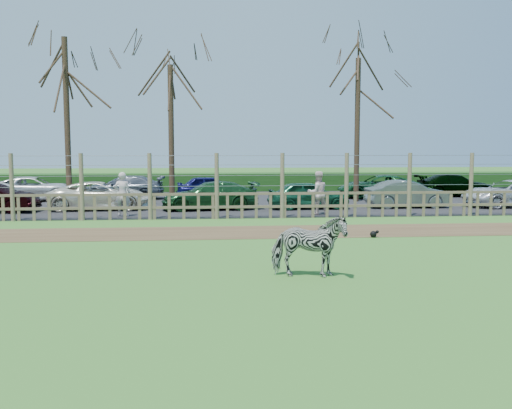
{
  "coord_description": "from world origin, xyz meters",
  "views": [
    {
      "loc": [
        -0.43,
        -13.55,
        2.75
      ],
      "look_at": [
        1.0,
        2.5,
        1.1
      ],
      "focal_mm": 40.0,
      "sensor_mm": 36.0,
      "label": 1
    }
  ],
  "objects": [
    {
      "name": "ground",
      "position": [
        0.0,
        0.0,
        0.0
      ],
      "size": [
        120.0,
        120.0,
        0.0
      ],
      "primitive_type": "plane",
      "color": "#63A33F",
      "rests_on": "ground"
    },
    {
      "name": "dirt_strip",
      "position": [
        0.0,
        4.5,
        0.01
      ],
      "size": [
        34.0,
        2.8,
        0.01
      ],
      "primitive_type": "cube",
      "color": "brown",
      "rests_on": "ground"
    },
    {
      "name": "asphalt",
      "position": [
        0.0,
        14.5,
        0.02
      ],
      "size": [
        44.0,
        13.0,
        0.04
      ],
      "primitive_type": "cube",
      "color": "#232326",
      "rests_on": "ground"
    },
    {
      "name": "hedge",
      "position": [
        0.0,
        21.5,
        0.55
      ],
      "size": [
        46.0,
        2.0,
        1.1
      ],
      "primitive_type": "cube",
      "color": "#1E4716",
      "rests_on": "ground"
    },
    {
      "name": "fence",
      "position": [
        0.0,
        8.0,
        0.8
      ],
      "size": [
        30.16,
        0.16,
        2.5
      ],
      "color": "brown",
      "rests_on": "ground"
    },
    {
      "name": "tree_left",
      "position": [
        -6.5,
        12.5,
        5.62
      ],
      "size": [
        4.8,
        4.8,
        7.88
      ],
      "color": "#3D2B1E",
      "rests_on": "ground"
    },
    {
      "name": "tree_mid",
      "position": [
        -2.0,
        13.5,
        4.87
      ],
      "size": [
        4.8,
        4.8,
        6.83
      ],
      "color": "#3D2B1E",
      "rests_on": "ground"
    },
    {
      "name": "tree_right",
      "position": [
        7.0,
        14.0,
        5.24
      ],
      "size": [
        4.8,
        4.8,
        7.35
      ],
      "color": "#3D2B1E",
      "rests_on": "ground"
    },
    {
      "name": "zebra",
      "position": [
        1.72,
        -1.9,
        0.67
      ],
      "size": [
        1.68,
        0.97,
        1.33
      ],
      "primitive_type": "imported",
      "rotation": [
        0.0,
        0.0,
        1.4
      ],
      "color": "gray",
      "rests_on": "ground"
    },
    {
      "name": "visitor_a",
      "position": [
        -3.63,
        8.82,
        0.9
      ],
      "size": [
        0.67,
        0.47,
        1.72
      ],
      "primitive_type": "imported",
      "rotation": [
        0.0,
        0.0,
        3.04
      ],
      "color": "beige",
      "rests_on": "asphalt"
    },
    {
      "name": "visitor_b",
      "position": [
        4.03,
        8.77,
        0.9
      ],
      "size": [
        0.95,
        0.8,
        1.72
      ],
      "primitive_type": "imported",
      "rotation": [
        0.0,
        0.0,
        3.33
      ],
      "color": "beige",
      "rests_on": "asphalt"
    },
    {
      "name": "crow",
      "position": [
        4.64,
        3.13,
        0.11
      ],
      "size": [
        0.27,
        0.2,
        0.22
      ],
      "color": "black",
      "rests_on": "ground"
    },
    {
      "name": "car_2",
      "position": [
        -4.94,
        11.36,
        0.64
      ],
      "size": [
        4.4,
        2.18,
        1.2
      ],
      "primitive_type": "imported",
      "rotation": [
        0.0,
        0.0,
        1.61
      ],
      "color": "silver",
      "rests_on": "asphalt"
    },
    {
      "name": "car_3",
      "position": [
        -0.24,
        10.91,
        0.64
      ],
      "size": [
        4.29,
        2.12,
        1.2
      ],
      "primitive_type": "imported",
      "rotation": [
        0.0,
        0.0,
        4.82
      ],
      "color": "#1B4C23",
      "rests_on": "asphalt"
    },
    {
      "name": "car_4",
      "position": [
        4.04,
        10.87,
        0.64
      ],
      "size": [
        3.57,
        1.53,
        1.2
      ],
      "primitive_type": "imported",
      "rotation": [
        0.0,
        0.0,
        1.6
      ],
      "color": "#175435",
      "rests_on": "asphalt"
    },
    {
      "name": "car_5",
      "position": [
        8.51,
        10.98,
        0.64
      ],
      "size": [
        3.67,
        1.36,
        1.2
      ],
      "primitive_type": "imported",
      "rotation": [
        0.0,
        0.0,
        1.6
      ],
      "color": "#5B6561",
      "rests_on": "asphalt"
    },
    {
      "name": "car_6",
      "position": [
        13.25,
        10.9,
        0.64
      ],
      "size": [
        4.46,
        2.31,
        1.2
      ],
      "primitive_type": "imported",
      "rotation": [
        0.0,
        0.0,
        4.79
      ],
      "color": "silver",
      "rests_on": "asphalt"
    },
    {
      "name": "car_8",
      "position": [
        -8.97,
        15.65,
        0.64
      ],
      "size": [
        4.52,
        2.48,
        1.2
      ],
      "primitive_type": "imported",
      "rotation": [
        0.0,
        0.0,
        1.69
      ],
      "color": "silver",
      "rests_on": "asphalt"
    },
    {
      "name": "car_9",
      "position": [
        -4.63,
        16.25,
        0.64
      ],
      "size": [
        4.19,
        1.81,
        1.2
      ],
      "primitive_type": "imported",
      "rotation": [
        0.0,
        0.0,
        4.68
      ],
      "color": "#4C5562",
      "rests_on": "asphalt"
    },
    {
      "name": "car_10",
      "position": [
        -0.16,
        16.06,
        0.64
      ],
      "size": [
        3.55,
        1.5,
        1.2
      ],
      "primitive_type": "imported",
      "rotation": [
        0.0,
        0.0,
        1.59
      ],
      "color": "#131453",
      "rests_on": "asphalt"
    },
    {
      "name": "car_12",
      "position": [
        8.67,
        15.71,
        0.64
      ],
      "size": [
        4.52,
        2.48,
        1.2
      ],
      "primitive_type": "imported",
      "rotation": [
        0.0,
        0.0,
        4.6
      ],
      "color": "#165227",
      "rests_on": "asphalt"
    },
    {
      "name": "car_13",
      "position": [
        13.09,
        16.25,
        0.64
      ],
      "size": [
        4.21,
        1.87,
        1.2
      ],
      "primitive_type": "imported",
      "rotation": [
        0.0,
        0.0,
        1.52
      ],
      "color": "black",
      "rests_on": "asphalt"
    }
  ]
}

